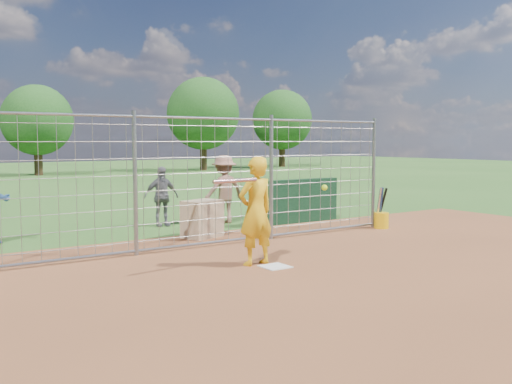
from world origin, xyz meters
TOP-DOWN VIEW (x-y plane):
  - ground at (0.00, 0.00)m, footprint 100.00×100.00m
  - infield_dirt at (0.00, -3.00)m, footprint 18.00×18.00m
  - home_plate at (0.00, -0.20)m, footprint 0.43×0.43m
  - dugout_wall at (3.40, 3.60)m, footprint 2.60×0.20m
  - batter at (-0.16, 0.13)m, footprint 0.68×0.47m
  - bystander_b at (0.40, 5.02)m, footprint 0.88×0.44m
  - bystander_c at (1.92, 4.61)m, footprint 1.11×0.65m
  - equipment_bin at (0.42, 3.03)m, footprint 0.93×0.77m
  - equipment_in_play at (-0.26, -0.10)m, footprint 2.27×0.21m
  - bucket_with_bats at (4.53, 1.76)m, footprint 0.34×0.37m
  - backstop_fence at (0.00, 2.00)m, footprint 9.08×0.08m
  - tree_line at (3.13, 28.13)m, footprint 44.66×6.72m

SIDE VIEW (x-z plane):
  - ground at x=0.00m, z-range 0.00..0.00m
  - infield_dirt at x=0.00m, z-range 0.01..0.01m
  - home_plate at x=0.00m, z-range 0.00..0.02m
  - bucket_with_bats at x=4.53m, z-range -0.24..0.73m
  - equipment_bin at x=0.42m, z-range 0.00..0.80m
  - dugout_wall at x=3.40m, z-range 0.00..1.10m
  - bystander_b at x=0.40m, z-range 0.00..1.45m
  - bystander_c at x=1.92m, z-range 0.00..1.70m
  - batter at x=-0.16m, z-range 0.00..1.81m
  - backstop_fence at x=0.00m, z-range -0.04..2.56m
  - equipment_in_play at x=-0.26m, z-range 1.26..1.54m
  - tree_line at x=3.13m, z-range 0.47..6.95m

